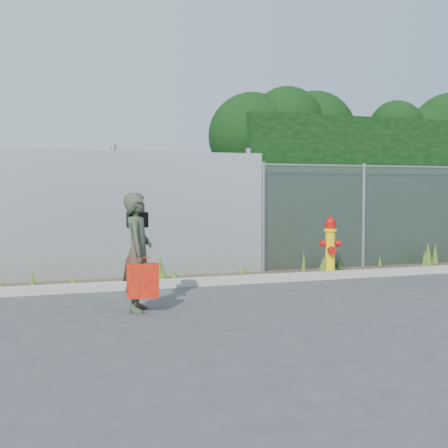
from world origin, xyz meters
TOP-DOWN VIEW (x-y plane):
  - ground at (0.00, 0.00)m, footprint 80.00×80.00m
  - curb at (0.00, 1.80)m, footprint 16.00×0.22m
  - weed_strip at (-0.13, 2.44)m, footprint 16.00×1.34m
  - corrugated_fence at (-3.25, 3.01)m, footprint 8.50×0.21m
  - chainlink_fence at (4.25, 3.00)m, footprint 6.50×0.07m
  - hedge at (4.34, 4.04)m, footprint 7.78×2.15m
  - fire_hydrant at (1.93, 2.05)m, footprint 0.36×0.32m
  - woman at (-1.93, 0.05)m, footprint 0.51×0.63m
  - red_tote_bag at (-1.91, -0.14)m, footprint 0.39×0.14m
  - black_shoulder_bag at (-1.90, 0.22)m, footprint 0.26×0.11m

SIDE VIEW (x-z plane):
  - ground at x=0.00m, z-range 0.00..0.00m
  - curb at x=0.00m, z-range 0.00..0.12m
  - weed_strip at x=-0.13m, z-range -0.17..0.37m
  - red_tote_bag at x=-1.91m, z-range 0.15..0.66m
  - fire_hydrant at x=1.93m, z-range -0.02..1.06m
  - woman at x=-1.93m, z-range 0.00..1.49m
  - chainlink_fence at x=4.25m, z-range 0.01..2.06m
  - corrugated_fence at x=-3.25m, z-range -0.05..2.25m
  - black_shoulder_bag at x=-1.90m, z-range 1.04..1.24m
  - hedge at x=4.34m, z-range 0.21..3.96m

